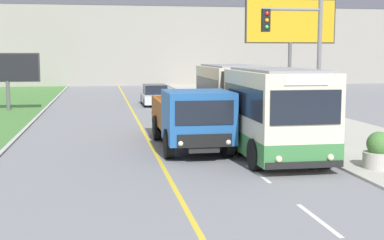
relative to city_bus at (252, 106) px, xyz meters
name	(u,v)px	position (x,y,z in m)	size (l,w,h in m)	color
city_bus	(252,106)	(0.00, 0.00, 0.00)	(2.63, 11.52, 3.13)	beige
dump_truck	(193,120)	(-2.53, -0.93, -0.40)	(2.42, 7.14, 2.33)	black
car_distant	(155,95)	(-2.13, 17.42, -0.90)	(1.80, 4.30, 1.45)	silver
traffic_light_mast	(302,55)	(1.36, -1.75, 2.00)	(2.28, 0.32, 5.61)	slate
billboard_large	(291,24)	(6.68, 14.20, 3.98)	(6.25, 0.24, 7.26)	#59595B
billboard_small	(7,69)	(-11.75, 15.01, 1.06)	(4.03, 0.24, 3.68)	#59595B
planter_round_near	(379,152)	(2.63, -5.18, -1.00)	(0.96, 0.96, 1.15)	#B7B2A8
planter_round_second	(330,135)	(2.65, -1.51, -1.03)	(0.93, 0.93, 1.10)	#B7B2A8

